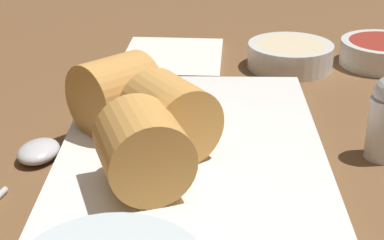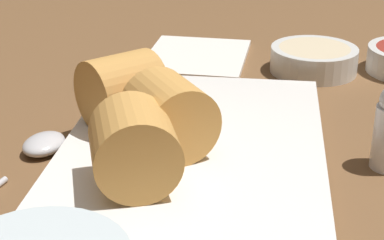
{
  "view_description": "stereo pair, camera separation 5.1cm",
  "coord_description": "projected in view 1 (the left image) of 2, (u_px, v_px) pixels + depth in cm",
  "views": [
    {
      "loc": [
        47.73,
        -1.78,
        27.43
      ],
      "look_at": [
        0.54,
        -2.71,
        6.01
      ],
      "focal_mm": 60.0,
      "sensor_mm": 36.0,
      "label": 1
    },
    {
      "loc": [
        47.35,
        3.32,
        27.43
      ],
      "look_at": [
        0.54,
        -2.71,
        6.01
      ],
      "focal_mm": 60.0,
      "sensor_mm": 36.0,
      "label": 2
    }
  ],
  "objects": [
    {
      "name": "dipping_bowl_near",
      "position": [
        290.0,
        55.0,
        0.74
      ],
      "size": [
        9.87,
        9.87,
        2.89
      ],
      "color": "silver",
      "rests_on": "table_surface"
    },
    {
      "name": "spoon",
      "position": [
        31.0,
        160.0,
        0.53
      ],
      "size": [
        20.34,
        6.67,
        1.51
      ],
      "color": "silver",
      "rests_on": "table_surface"
    },
    {
      "name": "roll_back_left",
      "position": [
        142.0,
        147.0,
        0.46
      ],
      "size": [
        7.98,
        7.92,
        6.27
      ],
      "color": "#D19347",
      "rests_on": "serving_plate"
    },
    {
      "name": "table_surface",
      "position": [
        224.0,
        171.0,
        0.54
      ],
      "size": [
        180.0,
        140.0,
        2.0
      ],
      "color": "brown",
      "rests_on": "ground"
    },
    {
      "name": "roll_front_right",
      "position": [
        167.0,
        114.0,
        0.51
      ],
      "size": [
        8.58,
        8.62,
        6.27
      ],
      "color": "#D19347",
      "rests_on": "serving_plate"
    },
    {
      "name": "dipping_bowl_far",
      "position": [
        383.0,
        52.0,
        0.75
      ],
      "size": [
        9.87,
        9.87,
        2.89
      ],
      "color": "silver",
      "rests_on": "table_surface"
    },
    {
      "name": "serving_plate",
      "position": [
        192.0,
        156.0,
        0.53
      ],
      "size": [
        33.54,
        21.7,
        1.5
      ],
      "color": "white",
      "rests_on": "table_surface"
    },
    {
      "name": "napkin",
      "position": [
        173.0,
        57.0,
        0.78
      ],
      "size": [
        14.48,
        12.51,
        0.6
      ],
      "color": "silver",
      "rests_on": "table_surface"
    },
    {
      "name": "roll_front_left",
      "position": [
        119.0,
        91.0,
        0.56
      ],
      "size": [
        8.78,
        8.78,
        6.27
      ],
      "color": "#D19347",
      "rests_on": "serving_plate"
    }
  ]
}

